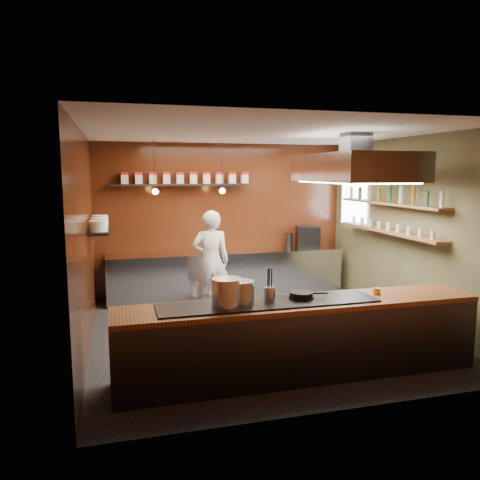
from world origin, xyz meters
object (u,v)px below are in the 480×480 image
object	(u,v)px
extractor_hood	(355,167)
stockpot_large	(227,293)
espresso_machine	(308,237)
chef	(211,261)
stockpot_small	(242,293)

from	to	relation	value
extractor_hood	stockpot_large	xyz separation A→B (m)	(-2.22, -1.25, -1.40)
espresso_machine	chef	size ratio (longest dim) A/B	0.25
espresso_machine	stockpot_small	bearing A→B (deg)	-107.36
stockpot_large	espresso_machine	size ratio (longest dim) A/B	0.74
espresso_machine	chef	bearing A→B (deg)	-142.73
stockpot_large	espresso_machine	bearing A→B (deg)	55.67
extractor_hood	chef	bearing A→B (deg)	136.60
extractor_hood	stockpot_small	world-z (taller)	extractor_hood
stockpot_large	chef	bearing A→B (deg)	81.98
extractor_hood	stockpot_small	xyz separation A→B (m)	(-2.03, -1.21, -1.43)
stockpot_small	chef	bearing A→B (deg)	85.50
extractor_hood	chef	xyz separation A→B (m)	(-1.80, 1.70, -1.61)
extractor_hood	stockpot_small	distance (m)	2.76
stockpot_large	chef	xyz separation A→B (m)	(0.42, 2.95, -0.21)
extractor_hood	chef	world-z (taller)	extractor_hood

